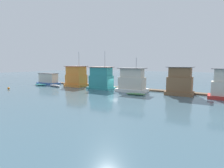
% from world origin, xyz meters
% --- Properties ---
extents(ground_plane, '(200.00, 200.00, 0.00)m').
position_xyz_m(ground_plane, '(0.00, 0.00, 0.00)').
color(ground_plane, '#426070').
extents(dock_walkway, '(59.60, 1.74, 0.30)m').
position_xyz_m(dock_walkway, '(0.00, 2.80, 0.15)').
color(dock_walkway, brown).
rests_on(dock_walkway, ground_plane).
extents(houseboat_blue, '(6.76, 3.33, 3.23)m').
position_xyz_m(houseboat_blue, '(-22.38, -0.21, 1.51)').
color(houseboat_blue, '#3866B7').
rests_on(houseboat_blue, ground_plane).
extents(houseboat_orange, '(5.42, 4.12, 9.07)m').
position_xyz_m(houseboat_orange, '(-11.73, 0.12, 2.52)').
color(houseboat_orange, orange).
rests_on(houseboat_orange, ground_plane).
extents(houseboat_teal, '(6.08, 3.88, 8.90)m').
position_xyz_m(houseboat_teal, '(-3.27, -0.56, 2.43)').
color(houseboat_teal, teal).
rests_on(houseboat_teal, ground_plane).
extents(houseboat_white, '(6.47, 3.93, 7.29)m').
position_xyz_m(houseboat_white, '(4.77, -0.59, 2.19)').
color(houseboat_white, white).
rests_on(houseboat_white, ground_plane).
extents(houseboat_brown, '(5.09, 3.67, 5.45)m').
position_xyz_m(houseboat_brown, '(14.34, 0.51, 2.46)').
color(houseboat_brown, brown).
rests_on(houseboat_brown, ground_plane).
extents(dinghy_teal, '(3.75, 2.12, 0.53)m').
position_xyz_m(dinghy_teal, '(-20.97, -4.02, 0.27)').
color(dinghy_teal, teal).
rests_on(dinghy_teal, ground_plane).
extents(dinghy_grey, '(4.32, 1.73, 0.54)m').
position_xyz_m(dinghy_grey, '(-15.82, -3.59, 0.27)').
color(dinghy_grey, gray).
rests_on(dinghy_grey, ground_plane).
extents(dinghy_green, '(4.06, 1.67, 0.36)m').
position_xyz_m(dinghy_green, '(7.08, -3.93, 0.18)').
color(dinghy_green, '#47844C').
rests_on(dinghy_green, ground_plane).
extents(mooring_post_far_right, '(0.21, 0.21, 1.93)m').
position_xyz_m(mooring_post_far_right, '(-2.55, 1.68, 0.97)').
color(mooring_post_far_right, brown).
rests_on(mooring_post_far_right, ground_plane).
extents(mooring_post_centre, '(0.30, 0.30, 1.72)m').
position_xyz_m(mooring_post_centre, '(-11.00, 1.68, 0.86)').
color(mooring_post_centre, '#846B4C').
rests_on(mooring_post_centre, ground_plane).
extents(mooring_post_far_left, '(0.22, 0.22, 2.13)m').
position_xyz_m(mooring_post_far_left, '(3.96, 1.68, 1.07)').
color(mooring_post_far_left, brown).
rests_on(mooring_post_far_left, ground_plane).
extents(buoy_orange, '(0.54, 0.54, 0.54)m').
position_xyz_m(buoy_orange, '(-21.53, -12.39, 0.27)').
color(buoy_orange, orange).
rests_on(buoy_orange, ground_plane).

